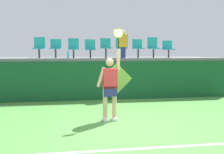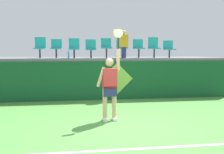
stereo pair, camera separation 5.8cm
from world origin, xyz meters
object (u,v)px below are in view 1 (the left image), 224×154
(stadium_chair_0, at_px, (39,46))
(stadium_chair_6, at_px, (138,47))
(stadium_chair_2, at_px, (73,47))
(stadium_chair_7, at_px, (153,46))
(stadium_chair_4, at_px, (106,47))
(stadium_chair_8, at_px, (168,48))
(stadium_chair_3, at_px, (90,48))
(stadium_chair_5, at_px, (121,46))
(stadium_chair_1, at_px, (56,47))
(tennis_player, at_px, (110,86))
(water_bottle, at_px, (68,55))
(tennis_ball, at_px, (105,118))
(spectator_0, at_px, (123,44))

(stadium_chair_0, distance_m, stadium_chair_6, 4.12)
(stadium_chair_2, relative_size, stadium_chair_7, 0.92)
(stadium_chair_4, relative_size, stadium_chair_8, 1.11)
(stadium_chair_3, distance_m, stadium_chair_6, 2.05)
(stadium_chair_4, xyz_separation_m, stadium_chair_7, (2.08, 0.01, 0.01))
(stadium_chair_3, relative_size, stadium_chair_4, 0.93)
(stadium_chair_2, relative_size, stadium_chair_4, 0.98)
(stadium_chair_2, relative_size, stadium_chair_5, 0.95)
(stadium_chair_1, distance_m, stadium_chair_5, 2.75)
(stadium_chair_4, bearing_deg, stadium_chair_6, -0.06)
(tennis_player, xyz_separation_m, stadium_chair_8, (3.04, 3.57, 1.09))
(stadium_chair_7, height_order, stadium_chair_8, stadium_chair_7)
(stadium_chair_5, height_order, stadium_chair_6, stadium_chair_5)
(stadium_chair_2, xyz_separation_m, stadium_chair_3, (0.69, -0.00, -0.03))
(water_bottle, distance_m, stadium_chair_0, 1.38)
(stadium_chair_3, distance_m, stadium_chair_8, 3.42)
(tennis_ball, relative_size, spectator_0, 0.06)
(stadium_chair_7, bearing_deg, tennis_ball, -125.91)
(stadium_chair_3, relative_size, stadium_chair_7, 0.87)
(stadium_chair_6, bearing_deg, spectator_0, -148.44)
(stadium_chair_2, bearing_deg, stadium_chair_5, -0.06)
(stadium_chair_7, bearing_deg, tennis_player, -123.33)
(tennis_player, bearing_deg, stadium_chair_0, 124.33)
(stadium_chair_1, bearing_deg, stadium_chair_3, 0.23)
(stadium_chair_0, bearing_deg, tennis_ball, -56.10)
(tennis_ball, relative_size, stadium_chair_0, 0.08)
(stadium_chair_4, bearing_deg, stadium_chair_7, 0.22)
(water_bottle, xyz_separation_m, stadium_chair_3, (0.89, 0.62, 0.28))
(tennis_ball, height_order, stadium_chair_2, stadium_chair_2)
(stadium_chair_5, bearing_deg, tennis_player, -104.88)
(stadium_chair_7, bearing_deg, stadium_chair_1, -179.86)
(water_bottle, distance_m, stadium_chair_6, 3.02)
(stadium_chair_2, bearing_deg, stadium_chair_6, -0.14)
(tennis_player, bearing_deg, stadium_chair_7, 56.67)
(stadium_chair_3, bearing_deg, spectator_0, -18.71)
(tennis_ball, relative_size, stadium_chair_1, 0.08)
(stadium_chair_1, distance_m, stadium_chair_4, 2.07)
(stadium_chair_0, height_order, spectator_0, spectator_0)
(stadium_chair_1, relative_size, stadium_chair_6, 0.98)
(tennis_player, relative_size, stadium_chair_3, 3.27)
(water_bottle, height_order, stadium_chair_5, stadium_chair_5)
(tennis_player, distance_m, stadium_chair_8, 4.82)
(stadium_chair_1, height_order, spectator_0, spectator_0)
(tennis_ball, xyz_separation_m, water_bottle, (-1.13, 2.81, 1.75))
(stadium_chair_0, bearing_deg, stadium_chair_3, -0.08)
(stadium_chair_4, height_order, stadium_chair_7, stadium_chair_7)
(water_bottle, xyz_separation_m, stadium_chair_7, (3.62, 0.63, 0.36))
(water_bottle, relative_size, stadium_chair_2, 0.33)
(stadium_chair_1, height_order, stadium_chair_3, stadium_chair_1)
(spectator_0, bearing_deg, stadium_chair_5, 90.00)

